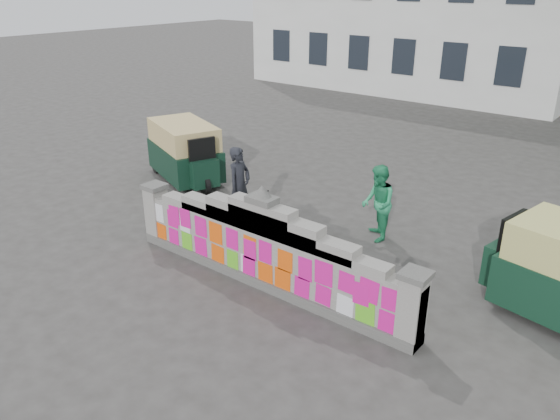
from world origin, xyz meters
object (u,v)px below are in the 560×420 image
Objects in this scene: cyclist_bike at (240,211)px; cyclist_rider at (240,196)px; pedestrian at (378,203)px; rickshaw_left at (186,151)px.

cyclist_rider is (0.00, 0.00, 0.36)m from cyclist_bike.
rickshaw_left is (-6.18, 0.03, -0.00)m from pedestrian.
pedestrian is 0.56× the size of rickshaw_left.
cyclist_bike is at bearing -0.00° from cyclist_rider.
cyclist_rider is 3.05m from pedestrian.
cyclist_rider is at bearing -3.37° from rickshaw_left.
cyclist_rider is at bearing -97.14° from pedestrian.
pedestrian reaches higher than cyclist_bike.
cyclist_bike is 0.65× the size of rickshaw_left.
cyclist_rider reaches higher than pedestrian.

